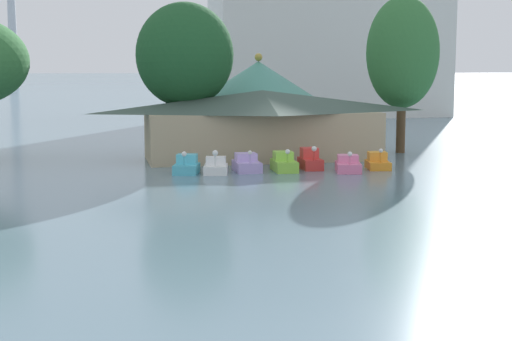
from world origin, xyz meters
TOP-DOWN VIEW (x-y plane):
  - pedal_boat_cyan at (2.54, 38.75)m, footprint 2.15×2.56m
  - pedal_boat_white at (4.51, 38.40)m, footprint 2.03×2.61m
  - pedal_boat_lavender at (6.81, 39.08)m, footprint 1.72×2.75m
  - pedal_boat_lime at (9.42, 38.73)m, footprint 1.66×3.04m
  - pedal_boat_red at (11.51, 39.35)m, footprint 1.43×2.60m
  - pedal_boat_pink at (13.70, 37.39)m, footprint 2.28×3.07m
  - pedal_boat_orange at (16.26, 38.35)m, footprint 1.94×2.64m
  - boathouse at (9.45, 45.77)m, footprint 19.50×7.63m
  - green_roof_pavilion at (10.84, 53.51)m, footprint 11.73×11.73m
  - shoreline_tree_mid at (3.60, 47.66)m, footprint 7.70×7.70m
  - shoreline_tree_right at (22.01, 47.85)m, footprint 6.10×6.10m
  - background_building_block at (31.06, 96.74)m, footprint 34.80×13.98m

SIDE VIEW (x-z plane):
  - pedal_boat_pink at x=13.70m, z-range -0.31..1.24m
  - pedal_boat_white at x=4.51m, z-range -0.39..1.33m
  - pedal_boat_orange at x=16.26m, z-range -0.31..1.26m
  - pedal_boat_lavender at x=6.81m, z-range -0.29..1.31m
  - pedal_boat_cyan at x=2.54m, z-range -0.29..1.35m
  - pedal_boat_lime at x=9.42m, z-range -0.29..1.38m
  - pedal_boat_red at x=11.51m, z-range -0.27..1.48m
  - boathouse at x=9.45m, z-range 0.13..5.59m
  - green_roof_pavilion at x=10.84m, z-range 0.13..8.60m
  - shoreline_tree_mid at x=3.60m, z-range 2.03..14.35m
  - shoreline_tree_right at x=22.01m, z-range 1.86..15.04m
  - background_building_block at x=31.06m, z-range 0.02..26.84m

